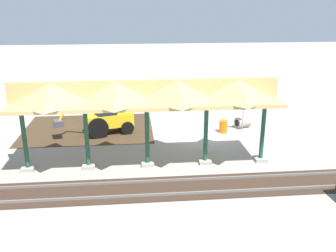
{
  "coord_description": "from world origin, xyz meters",
  "views": [
    {
      "loc": [
        5.0,
        24.17,
        8.78
      ],
      "look_at": [
        2.88,
        2.68,
        1.6
      ],
      "focal_mm": 40.0,
      "sensor_mm": 36.0,
      "label": 1
    }
  ],
  "objects_px": {
    "concrete_pipe": "(243,122)",
    "backhoe": "(107,116)",
    "stop_sign": "(244,108)",
    "traffic_barrel": "(223,127)"
  },
  "relations": [
    {
      "from": "traffic_barrel",
      "to": "concrete_pipe",
      "type": "bearing_deg",
      "value": -149.47
    },
    {
      "from": "stop_sign",
      "to": "backhoe",
      "type": "distance_m",
      "value": 9.56
    },
    {
      "from": "stop_sign",
      "to": "traffic_barrel",
      "type": "bearing_deg",
      "value": 8.01
    },
    {
      "from": "stop_sign",
      "to": "traffic_barrel",
      "type": "xyz_separation_m",
      "value": [
        1.44,
        0.2,
        -1.24
      ]
    },
    {
      "from": "concrete_pipe",
      "to": "stop_sign",
      "type": "bearing_deg",
      "value": 72.68
    },
    {
      "from": "stop_sign",
      "to": "traffic_barrel",
      "type": "relative_size",
      "value": 2.6
    },
    {
      "from": "concrete_pipe",
      "to": "traffic_barrel",
      "type": "distance_m",
      "value": 1.97
    },
    {
      "from": "concrete_pipe",
      "to": "backhoe",
      "type": "bearing_deg",
      "value": 2.06
    },
    {
      "from": "backhoe",
      "to": "concrete_pipe",
      "type": "distance_m",
      "value": 9.83
    },
    {
      "from": "backhoe",
      "to": "concrete_pipe",
      "type": "bearing_deg",
      "value": -177.94
    }
  ]
}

